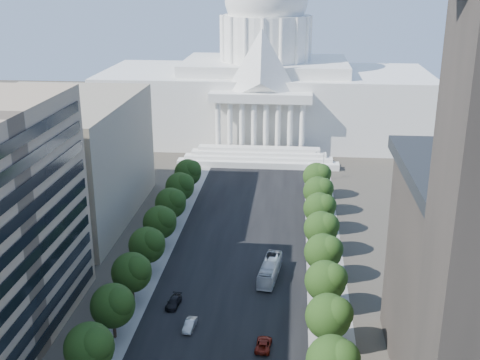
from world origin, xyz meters
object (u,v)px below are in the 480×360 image
(city_bus, at_px, (270,270))
(car_silver, at_px, (190,325))
(car_red, at_px, (263,344))
(car_dark_b, at_px, (174,302))

(city_bus, bearing_deg, car_silver, -115.91)
(car_red, bearing_deg, car_dark_b, -30.14)
(car_red, bearing_deg, city_bus, -85.79)
(car_silver, height_order, car_red, car_silver)
(city_bus, bearing_deg, car_red, -82.46)
(car_silver, distance_m, car_dark_b, 8.53)
(car_dark_b, xyz_separation_m, city_bus, (17.45, 12.66, 1.06))
(car_red, xyz_separation_m, car_dark_b, (-17.55, 11.89, 0.02))
(car_silver, height_order, car_dark_b, car_silver)
(car_dark_b, bearing_deg, city_bus, 42.10)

